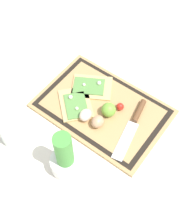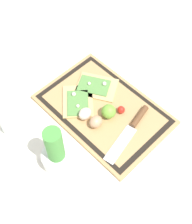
# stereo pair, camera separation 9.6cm
# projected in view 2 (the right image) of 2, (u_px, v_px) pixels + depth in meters

# --- Properties ---
(ground_plane) EXTENTS (6.00, 6.00, 0.00)m
(ground_plane) POSITION_uv_depth(u_px,v_px,m) (104.00, 111.00, 1.19)
(ground_plane) COLOR silver
(cutting_board) EXTENTS (0.48, 0.33, 0.02)m
(cutting_board) POSITION_uv_depth(u_px,v_px,m) (104.00, 109.00, 1.19)
(cutting_board) COLOR tan
(cutting_board) RESTS_ON ground_plane
(pizza_slice_near) EXTENTS (0.19, 0.18, 0.02)m
(pizza_slice_near) POSITION_uv_depth(u_px,v_px,m) (96.00, 86.00, 1.23)
(pizza_slice_near) COLOR tan
(pizza_slice_near) RESTS_ON cutting_board
(pizza_slice_far) EXTENTS (0.19, 0.18, 0.02)m
(pizza_slice_far) POSITION_uv_depth(u_px,v_px,m) (78.00, 102.00, 1.19)
(pizza_slice_far) COLOR tan
(pizza_slice_far) RESTS_ON cutting_board
(knife) EXTENTS (0.08, 0.26, 0.02)m
(knife) POSITION_uv_depth(u_px,v_px,m) (134.00, 124.00, 1.13)
(knife) COLOR silver
(knife) RESTS_ON cutting_board
(egg_brown) EXTENTS (0.04, 0.05, 0.04)m
(egg_brown) POSITION_uv_depth(u_px,v_px,m) (96.00, 122.00, 1.12)
(egg_brown) COLOR tan
(egg_brown) RESTS_ON cutting_board
(egg_pink) EXTENTS (0.04, 0.05, 0.04)m
(egg_pink) POSITION_uv_depth(u_px,v_px,m) (85.00, 114.00, 1.14)
(egg_pink) COLOR beige
(egg_pink) RESTS_ON cutting_board
(lime) EXTENTS (0.05, 0.05, 0.05)m
(lime) POSITION_uv_depth(u_px,v_px,m) (109.00, 111.00, 1.14)
(lime) COLOR #70A838
(lime) RESTS_ON cutting_board
(cherry_tomato_red) EXTENTS (0.03, 0.03, 0.03)m
(cherry_tomato_red) POSITION_uv_depth(u_px,v_px,m) (121.00, 110.00, 1.16)
(cherry_tomato_red) COLOR red
(cherry_tomato_red) RESTS_ON cutting_board
(herb_pot) EXTENTS (0.11, 0.11, 0.21)m
(herb_pot) POSITION_uv_depth(u_px,v_px,m) (57.00, 154.00, 1.02)
(herb_pot) COLOR white
(herb_pot) RESTS_ON ground_plane
(sauce_jar) EXTENTS (0.08, 0.08, 0.11)m
(sauce_jar) POSITION_uv_depth(u_px,v_px,m) (10.00, 121.00, 1.11)
(sauce_jar) COLOR silver
(sauce_jar) RESTS_ON ground_plane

